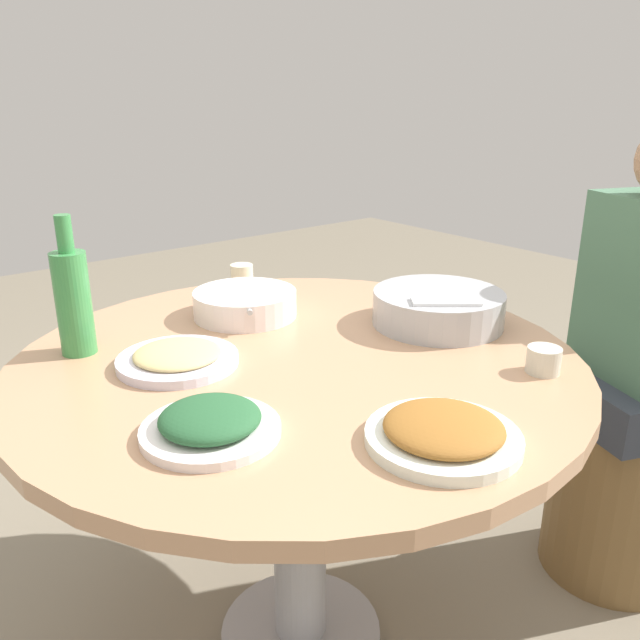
# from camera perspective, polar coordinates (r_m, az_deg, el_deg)

# --- Properties ---
(ground) EXTENTS (8.00, 8.00, 0.00)m
(ground) POSITION_cam_1_polar(r_m,az_deg,el_deg) (1.78, -1.70, -26.24)
(ground) COLOR gray
(round_dining_table) EXTENTS (1.18, 1.18, 0.76)m
(round_dining_table) POSITION_cam_1_polar(r_m,az_deg,el_deg) (1.40, -1.96, -8.09)
(round_dining_table) COLOR #99999E
(round_dining_table) RESTS_ON ground
(rice_bowl) EXTENTS (0.31, 0.31, 0.09)m
(rice_bowl) POSITION_cam_1_polar(r_m,az_deg,el_deg) (1.53, 10.44, 1.11)
(rice_bowl) COLOR #B2B5BA
(rice_bowl) RESTS_ON round_dining_table
(soup_bowl) EXTENTS (0.25, 0.25, 0.06)m
(soup_bowl) POSITION_cam_1_polar(r_m,az_deg,el_deg) (1.58, -6.66, 1.39)
(soup_bowl) COLOR white
(soup_bowl) RESTS_ON round_dining_table
(dish_noodles) EXTENTS (0.24, 0.24, 0.04)m
(dish_noodles) POSITION_cam_1_polar(r_m,az_deg,el_deg) (1.32, -12.52, -3.26)
(dish_noodles) COLOR silver
(dish_noodles) RESTS_ON round_dining_table
(dish_greens) EXTENTS (0.23, 0.23, 0.05)m
(dish_greens) POSITION_cam_1_polar(r_m,az_deg,el_deg) (1.05, -9.71, -9.02)
(dish_greens) COLOR white
(dish_greens) RESTS_ON round_dining_table
(dish_stirfry) EXTENTS (0.25, 0.25, 0.05)m
(dish_stirfry) POSITION_cam_1_polar(r_m,az_deg,el_deg) (1.03, 10.89, -9.75)
(dish_stirfry) COLOR white
(dish_stirfry) RESTS_ON round_dining_table
(green_bottle) EXTENTS (0.07, 0.07, 0.29)m
(green_bottle) POSITION_cam_1_polar(r_m,az_deg,el_deg) (1.41, -21.07, 1.73)
(green_bottle) COLOR #3C8E49
(green_bottle) RESTS_ON round_dining_table
(tea_cup_near) EXTENTS (0.07, 0.07, 0.05)m
(tea_cup_near) POSITION_cam_1_polar(r_m,az_deg,el_deg) (1.33, 19.23, -3.38)
(tea_cup_near) COLOR beige
(tea_cup_near) RESTS_ON round_dining_table
(tea_cup_far) EXTENTS (0.06, 0.06, 0.07)m
(tea_cup_far) POSITION_cam_1_polar(r_m,az_deg,el_deg) (1.81, -6.94, 3.88)
(tea_cup_far) COLOR beige
(tea_cup_far) RESTS_ON round_dining_table
(stool_for_diner_left) EXTENTS (0.37, 0.37, 0.46)m
(stool_for_diner_left) POSITION_cam_1_polar(r_m,az_deg,el_deg) (2.00, 24.94, -13.88)
(stool_for_diner_left) COLOR brown
(stool_for_diner_left) RESTS_ON ground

